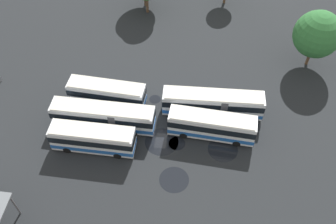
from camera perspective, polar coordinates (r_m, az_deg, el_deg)
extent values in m
plane|color=black|center=(49.45, -1.71, -2.64)|extent=(91.42, 91.42, 0.00)
cube|color=silver|center=(50.21, 6.83, 1.36)|extent=(13.40, 3.11, 3.16)
cube|color=beige|center=(48.99, 7.00, 2.64)|extent=(12.86, 2.88, 0.14)
cube|color=black|center=(49.83, 6.88, 1.74)|extent=(13.47, 3.15, 1.01)
cube|color=#1E56A8|center=(50.87, 6.74, 0.70)|extent=(13.47, 3.15, 0.63)
cube|color=black|center=(49.77, -0.78, 2.30)|extent=(0.14, 2.12, 1.16)
cube|color=#47474C|center=(50.32, 8.49, 1.25)|extent=(1.00, 2.66, 3.04)
cylinder|color=black|center=(50.38, 2.00, -0.39)|extent=(1.01, 0.34, 1.00)
cylinder|color=black|center=(51.93, 2.16, 1.62)|extent=(1.01, 0.34, 1.00)
cylinder|color=black|center=(50.91, 11.31, -0.97)|extent=(1.01, 0.34, 1.00)
cylinder|color=black|center=(52.44, 11.19, 1.04)|extent=(1.01, 0.34, 1.00)
cube|color=silver|center=(47.76, 6.69, -2.05)|extent=(11.11, 3.26, 3.16)
cube|color=beige|center=(46.48, 6.87, -0.79)|extent=(10.66, 3.02, 0.14)
cube|color=black|center=(47.36, 6.74, -1.67)|extent=(11.17, 3.30, 1.01)
cube|color=#1E56A8|center=(48.45, 6.59, -2.69)|extent=(11.17, 3.30, 0.63)
cube|color=black|center=(47.59, 0.19, -0.66)|extent=(0.19, 2.11, 1.16)
cylinder|color=black|center=(48.24, 2.38, -3.58)|extent=(1.02, 0.36, 1.00)
cylinder|color=black|center=(49.68, 2.81, -1.41)|extent=(1.02, 0.36, 1.00)
cylinder|color=black|center=(48.26, 10.40, -4.71)|extent=(1.02, 0.36, 1.00)
cylinder|color=black|center=(49.70, 10.58, -2.51)|extent=(1.02, 0.36, 1.00)
cube|color=silver|center=(51.69, -9.28, 2.79)|extent=(10.58, 3.19, 3.16)
cube|color=beige|center=(50.50, -9.51, 4.06)|extent=(10.15, 2.96, 0.14)
cube|color=black|center=(51.32, -9.35, 3.17)|extent=(10.64, 3.23, 1.01)
cube|color=#1E56A8|center=(52.33, -9.16, 2.13)|extent=(10.64, 3.23, 0.63)
cube|color=black|center=(52.96, -14.77, 3.93)|extent=(0.18, 2.12, 1.16)
cylinder|color=black|center=(52.96, -12.79, 1.28)|extent=(1.02, 0.36, 1.00)
cylinder|color=black|center=(54.40, -12.00, 3.13)|extent=(1.02, 0.36, 1.00)
cylinder|color=black|center=(51.16, -6.01, 0.32)|extent=(1.02, 0.36, 1.00)
cylinder|color=black|center=(52.65, -5.37, 2.26)|extent=(1.02, 0.36, 1.00)
cube|color=silver|center=(49.12, -9.84, -0.62)|extent=(13.33, 2.70, 3.16)
cube|color=beige|center=(47.87, -10.10, 0.64)|extent=(12.80, 2.49, 0.14)
cube|color=black|center=(48.73, -9.92, -0.24)|extent=(13.40, 2.74, 1.01)
cube|color=#1E56A8|center=(49.79, -9.71, -1.26)|extent=(13.40, 2.74, 0.63)
cube|color=black|center=(50.76, -17.19, 0.60)|extent=(0.08, 2.12, 1.16)
cube|color=#47474C|center=(48.77, -8.19, -0.79)|extent=(0.92, 2.64, 3.04)
cylinder|color=black|center=(50.68, -14.45, -2.15)|extent=(1.00, 0.31, 1.00)
cylinder|color=black|center=(52.03, -13.71, -0.11)|extent=(1.00, 0.31, 1.00)
cylinder|color=black|center=(48.63, -5.27, -3.22)|extent=(1.00, 0.31, 1.00)
cylinder|color=black|center=(50.04, -4.76, -1.06)|extent=(1.00, 0.31, 1.00)
cube|color=silver|center=(47.13, -11.38, -3.97)|extent=(10.41, 2.69, 3.16)
cube|color=beige|center=(45.83, -11.69, -2.76)|extent=(9.99, 2.48, 0.14)
cube|color=black|center=(46.73, -11.47, -3.61)|extent=(10.46, 2.73, 1.01)
cube|color=#1E56A8|center=(47.83, -11.22, -4.60)|extent=(10.46, 2.73, 0.63)
cube|color=black|center=(48.33, -17.39, -2.79)|extent=(0.08, 2.12, 1.16)
cylinder|color=black|center=(48.57, -15.13, -5.59)|extent=(1.00, 0.31, 1.00)
cylinder|color=black|center=(49.81, -14.33, -3.37)|extent=(1.00, 0.31, 1.00)
cylinder|color=black|center=(46.85, -7.71, -6.59)|extent=(1.00, 0.31, 1.00)
cylinder|color=black|center=(48.13, -7.09, -4.26)|extent=(1.00, 0.31, 1.00)
cylinder|color=#59595B|center=(44.61, -22.32, -12.97)|extent=(0.20, 0.20, 4.07)
cylinder|color=brown|center=(67.81, -3.18, 16.10)|extent=(0.44, 0.44, 3.14)
cylinder|color=brown|center=(60.96, 20.66, 7.86)|extent=(0.44, 0.44, 2.75)
sphere|color=#2D6B33|center=(58.39, 21.81, 10.95)|extent=(6.85, 6.85, 6.85)
cylinder|color=black|center=(48.22, -0.97, -4.56)|extent=(4.35, 4.35, 0.01)
cylinder|color=black|center=(48.08, 1.37, -4.81)|extent=(2.16, 2.16, 0.01)
cylinder|color=black|center=(45.23, 0.93, -10.28)|extent=(3.58, 3.58, 0.01)
cylinder|color=black|center=(48.04, 8.36, -5.67)|extent=(3.81, 3.81, 0.01)
cylinder|color=black|center=(52.87, -2.01, 1.96)|extent=(1.64, 1.64, 0.01)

